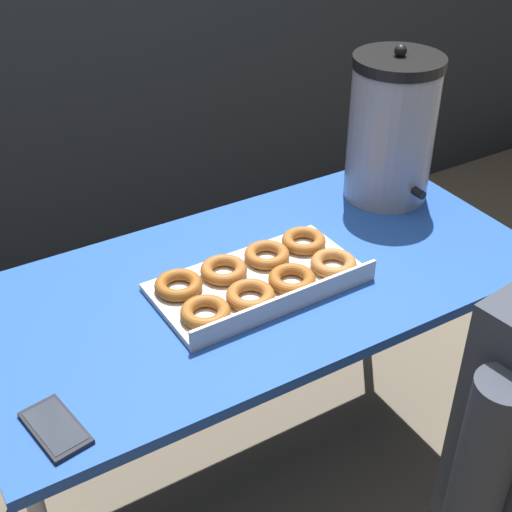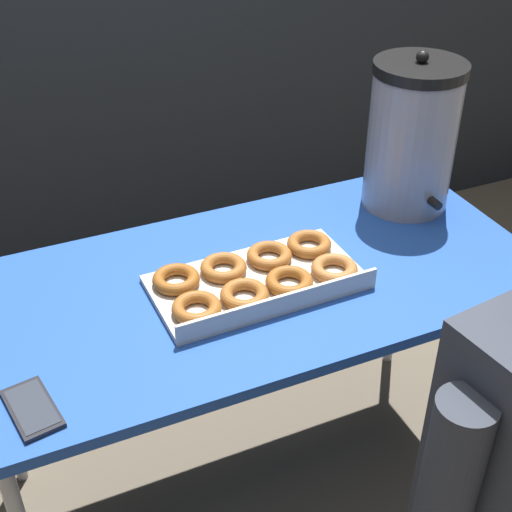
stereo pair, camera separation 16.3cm
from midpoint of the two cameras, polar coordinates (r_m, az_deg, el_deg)
The scene contains 5 objects.
ground_plane at distance 2.17m, azimuth -2.15°, elevation -17.44°, with size 12.00×12.00×0.00m, color brown.
folding_table at distance 1.69m, azimuth -2.63°, elevation -3.17°, with size 1.34×0.66×0.73m.
donut_box at distance 1.62m, azimuth -2.63°, elevation -1.87°, with size 0.49×0.27×0.05m.
coffee_urn at distance 1.93m, azimuth 8.41°, elevation 9.99°, with size 0.24×0.27×0.42m.
cell_phone at distance 1.38m, azimuth -19.14°, elevation -13.01°, with size 0.10×0.16×0.01m.
Camera 1 is at (-0.69, -1.16, 1.70)m, focal length 50.00 mm.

